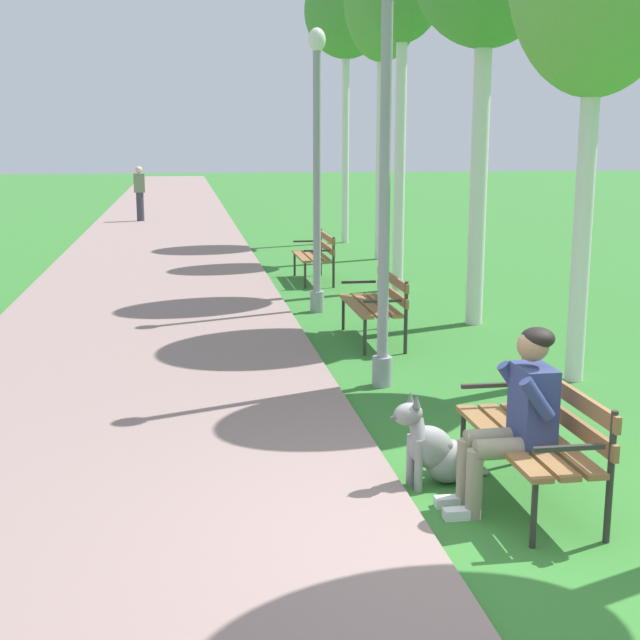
# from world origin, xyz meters

# --- Properties ---
(ground_plane) EXTENTS (120.00, 120.00, 0.00)m
(ground_plane) POSITION_xyz_m (0.00, 0.00, 0.00)
(ground_plane) COLOR #33752D
(paved_path) EXTENTS (4.04, 60.00, 0.04)m
(paved_path) POSITION_xyz_m (-2.27, 24.00, 0.02)
(paved_path) COLOR gray
(paved_path) RESTS_ON ground
(park_bench_near) EXTENTS (0.55, 1.50, 0.85)m
(park_bench_near) POSITION_xyz_m (0.62, 0.60, 0.51)
(park_bench_near) COLOR olive
(park_bench_near) RESTS_ON ground
(park_bench_mid) EXTENTS (0.55, 1.50, 0.85)m
(park_bench_mid) POSITION_xyz_m (0.60, 5.52, 0.51)
(park_bench_mid) COLOR olive
(park_bench_mid) RESTS_ON ground
(park_bench_far) EXTENTS (0.55, 1.50, 0.85)m
(park_bench_far) POSITION_xyz_m (0.55, 10.19, 0.51)
(park_bench_far) COLOR olive
(park_bench_far) RESTS_ON ground
(person_seated_on_near_bench) EXTENTS (0.74, 0.49, 1.25)m
(person_seated_on_near_bench) POSITION_xyz_m (0.41, 0.48, 0.68)
(person_seated_on_near_bench) COLOR gray
(person_seated_on_near_bench) RESTS_ON ground
(dog_grey) EXTENTS (0.82, 0.38, 0.71)m
(dog_grey) POSITION_xyz_m (0.02, 0.98, 0.26)
(dog_grey) COLOR gray
(dog_grey) RESTS_ON ground
(lamp_post_near) EXTENTS (0.24, 0.24, 4.04)m
(lamp_post_near) POSITION_xyz_m (0.21, 3.56, 2.09)
(lamp_post_near) COLOR gray
(lamp_post_near) RESTS_ON ground
(lamp_post_mid) EXTENTS (0.24, 0.24, 3.93)m
(lamp_post_mid) POSITION_xyz_m (0.15, 7.48, 2.03)
(lamp_post_mid) COLOR gray
(lamp_post_mid) RESTS_ON ground
(birch_tree_fifth) EXTENTS (1.53, 1.41, 6.32)m
(birch_tree_fifth) POSITION_xyz_m (2.28, 12.87, 5.04)
(birch_tree_fifth) COLOR silver
(birch_tree_fifth) RESTS_ON ground
(birch_tree_sixth) EXTENTS (1.93, 1.71, 6.35)m
(birch_tree_sixth) POSITION_xyz_m (2.12, 15.89, 5.25)
(birch_tree_sixth) COLOR silver
(birch_tree_sixth) RESTS_ON ground
(pedestrian_distant) EXTENTS (0.32, 0.22, 1.65)m
(pedestrian_distant) POSITION_xyz_m (-2.96, 21.98, 0.84)
(pedestrian_distant) COLOR #383842
(pedestrian_distant) RESTS_ON ground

